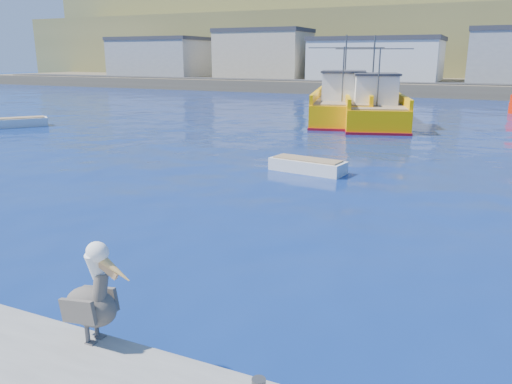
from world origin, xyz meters
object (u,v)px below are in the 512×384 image
trawler_yellow_a (343,106)px  trawler_yellow_b (372,109)px  skiff_left (19,123)px  skiff_mid (307,167)px  pelican (93,299)px

trawler_yellow_a → trawler_yellow_b: trawler_yellow_a is taller
trawler_yellow_a → skiff_left: trawler_yellow_a is taller
skiff_mid → pelican: 15.50m
trawler_yellow_a → pelican: 34.75m
trawler_yellow_a → skiff_mid: size_ratio=3.93×
skiff_left → trawler_yellow_a: bearing=33.7°
trawler_yellow_b → pelican: 33.25m
trawler_yellow_b → pelican: (2.46, -33.16, 0.16)m
trawler_yellow_b → trawler_yellow_a: bearing=155.3°
trawler_yellow_a → skiff_left: size_ratio=3.62×
trawler_yellow_b → skiff_mid: bearing=-87.2°
trawler_yellow_a → pelican: (5.09, -34.38, 0.11)m
skiff_mid → trawler_yellow_a: bearing=100.5°
trawler_yellow_b → skiff_mid: (0.88, -17.77, -0.87)m
trawler_yellow_b → skiff_mid: size_ratio=3.69×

